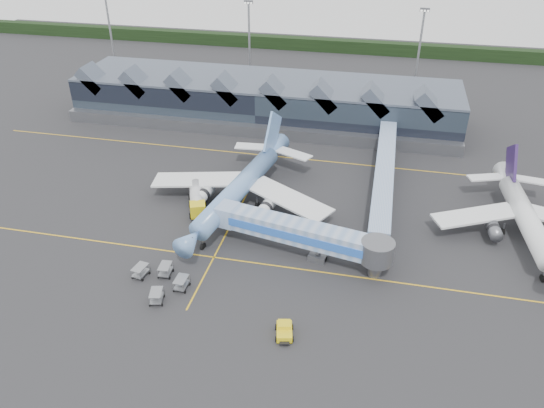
% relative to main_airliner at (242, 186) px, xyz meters
% --- Properties ---
extents(ground, '(260.00, 260.00, 0.00)m').
position_rel_main_airliner_xyz_m(ground, '(-0.07, -8.14, -3.72)').
color(ground, '#272729').
rests_on(ground, ground).
extents(taxi_stripes, '(120.00, 60.00, 0.01)m').
position_rel_main_airliner_xyz_m(taxi_stripes, '(-0.07, 1.86, -3.71)').
color(taxi_stripes, gold).
rests_on(taxi_stripes, ground).
extents(tree_line_far, '(260.00, 4.00, 4.00)m').
position_rel_main_airliner_xyz_m(tree_line_far, '(-0.07, 101.86, -1.72)').
color(tree_line_far, black).
rests_on(tree_line_far, ground).
extents(terminal, '(90.00, 22.25, 12.52)m').
position_rel_main_airliner_xyz_m(terminal, '(-5.14, 39.22, 1.16)').
color(terminal, black).
rests_on(terminal, ground).
extents(light_masts, '(132.40, 42.56, 22.45)m').
position_rel_main_airliner_xyz_m(light_masts, '(20.93, 54.66, 8.77)').
color(light_masts, gray).
rests_on(light_masts, ground).
extents(main_airliner, '(33.77, 39.27, 12.65)m').
position_rel_main_airliner_xyz_m(main_airliner, '(0.00, 0.00, 0.00)').
color(main_airliner, '#6A8FD7').
rests_on(main_airliner, ground).
extents(regional_jet, '(29.38, 32.15, 11.03)m').
position_rel_main_airliner_xyz_m(regional_jet, '(46.71, 0.74, -0.22)').
color(regional_jet, white).
rests_on(regional_jet, ground).
extents(jet_bridge, '(27.80, 9.23, 5.89)m').
position_rel_main_airliner_xyz_m(jet_bridge, '(14.30, -12.97, 0.25)').
color(jet_bridge, '#7697C5').
rests_on(jet_bridge, ground).
extents(fuel_truck, '(5.89, 10.13, 3.45)m').
position_rel_main_airliner_xyz_m(fuel_truck, '(-7.35, -2.80, -1.78)').
color(fuel_truck, black).
rests_on(fuel_truck, ground).
extents(pushback_tug, '(2.84, 3.88, 1.59)m').
position_rel_main_airliner_xyz_m(pushback_tug, '(13.65, -29.68, -3.00)').
color(pushback_tug, yellow).
rests_on(pushback_tug, ground).
extents(baggage_carts, '(8.67, 8.36, 1.74)m').
position_rel_main_airliner_xyz_m(baggage_carts, '(-5.34, -23.95, -2.74)').
color(baggage_carts, gray).
rests_on(baggage_carts, ground).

